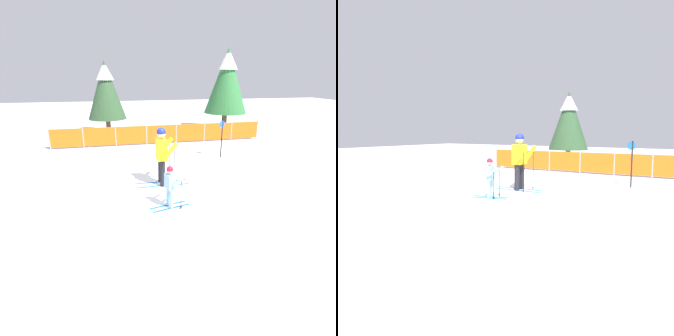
{
  "view_description": "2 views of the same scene",
  "coord_description": "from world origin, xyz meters",
  "views": [
    {
      "loc": [
        -1.28,
        -7.43,
        3.26
      ],
      "look_at": [
        0.07,
        -0.96,
        0.93
      ],
      "focal_mm": 28.0,
      "sensor_mm": 36.0,
      "label": 1
    },
    {
      "loc": [
        5.32,
        -8.91,
        1.88
      ],
      "look_at": [
        0.12,
        -0.67,
        0.79
      ],
      "focal_mm": 35.0,
      "sensor_mm": 36.0,
      "label": 2
    }
  ],
  "objects": [
    {
      "name": "snow_mound",
      "position": [
        -1.87,
        -2.72,
        0.0
      ],
      "size": [
        1.14,
        0.97,
        0.46
      ],
      "primitive_type": "ellipsoid",
      "color": "white",
      "rests_on": "ground_plane"
    },
    {
      "name": "skier_child",
      "position": [
        0.05,
        -1.39,
        0.66
      ],
      "size": [
        1.09,
        0.57,
        1.13
      ],
      "rotation": [
        0.0,
        0.0,
        0.25
      ],
      "color": "#1966B2",
      "rests_on": "ground_plane"
    },
    {
      "name": "trail_marker",
      "position": [
        3.07,
        2.51,
        0.96
      ],
      "size": [
        0.26,
        0.14,
        1.57
      ],
      "color": "black",
      "rests_on": "ground_plane"
    },
    {
      "name": "safety_fence",
      "position": [
        1.06,
        5.32,
        0.52
      ],
      "size": [
        10.63,
        0.17,
        1.04
      ],
      "rotation": [
        0.0,
        0.0,
        0.01
      ],
      "color": "gray",
      "rests_on": "ground_plane"
    },
    {
      "name": "conifer_near",
      "position": [
        -1.57,
        8.57,
        2.54
      ],
      "size": [
        2.21,
        2.21,
        4.11
      ],
      "color": "#4C3823",
      "rests_on": "ground_plane"
    },
    {
      "name": "conifer_far",
      "position": [
        5.75,
        8.43,
        3.02
      ],
      "size": [
        2.63,
        2.63,
        4.89
      ],
      "color": "#4C3823",
      "rests_on": "ground_plane"
    },
    {
      "name": "skier_adult",
      "position": [
        0.13,
        0.16,
        1.08
      ],
      "size": [
        1.72,
        0.76,
        1.82
      ],
      "rotation": [
        0.0,
        0.0,
        0.01
      ],
      "color": "#1966B2",
      "rests_on": "ground_plane"
    },
    {
      "name": "ground_plane",
      "position": [
        0.0,
        0.0,
        0.0
      ],
      "size": [
        60.0,
        60.0,
        0.0
      ],
      "primitive_type": "plane",
      "color": "white"
    }
  ]
}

